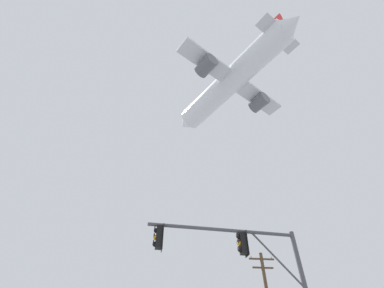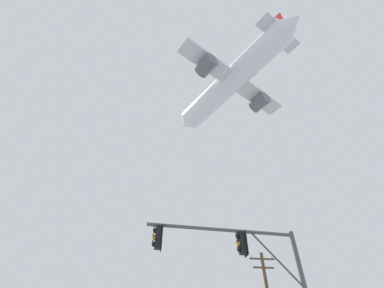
# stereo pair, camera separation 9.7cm
# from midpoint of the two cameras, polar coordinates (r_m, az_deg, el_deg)

# --- Properties ---
(signal_pole_near) EXTENTS (6.56, 0.81, 6.57)m
(signal_pole_near) POSITION_cam_midpoint_polar(r_m,az_deg,el_deg) (11.94, 12.15, -24.58)
(signal_pole_near) COLOR #4C4C51
(signal_pole_near) RESTS_ON ground
(airplane) EXTENTS (18.29, 23.68, 7.05)m
(airplane) POSITION_cam_midpoint_polar(r_m,az_deg,el_deg) (42.86, 8.28, 13.18)
(airplane) COLOR white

